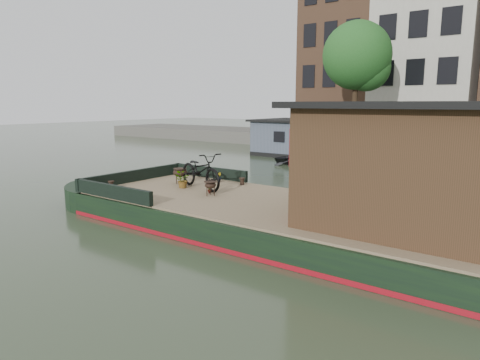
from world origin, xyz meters
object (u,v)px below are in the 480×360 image
Objects in this scene: brazier_front at (210,188)px; dinghy at (307,158)px; brazier_rear at (180,176)px; potted_plant_a at (209,187)px; bicycle at (200,170)px; cabin at (406,164)px.

dinghy is at bearing 104.47° from brazier_front.
dinghy is (-0.84, 9.74, -0.53)m from brazier_rear.
brazier_front is at bearing -44.31° from potted_plant_a.
dinghy is (-2.49, 10.32, -0.47)m from potted_plant_a.
bicycle is 5.19× the size of brazier_front.
cabin is 10.50× the size of brazier_front.
brazier_rear is at bearing 156.96° from brazier_front.
cabin is at bearing -138.69° from dinghy.
brazier_front is 2.05m from brazier_rear.
brazier_front is at bearing -160.37° from dinghy.
brazier_front is 0.83× the size of brazier_rear.
brazier_rear reaches higher than dinghy.
cabin reaches higher than dinghy.
brazier_front is 10.90m from dinghy.
cabin reaches higher than brazier_rear.
cabin reaches higher than potted_plant_a.
brazier_front is (-4.85, -0.18, -1.04)m from cabin.
bicycle is 1.11m from brazier_rear.
bicycle is 5.95× the size of potted_plant_a.
potted_plant_a is at bearing -161.26° from dinghy.
brazier_front reaches higher than dinghy.
potted_plant_a is 0.72× the size of brazier_rear.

